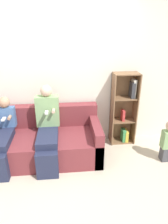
# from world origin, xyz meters

# --- Properties ---
(ground_plane) EXTENTS (14.00, 14.00, 0.00)m
(ground_plane) POSITION_xyz_m (0.00, 0.00, 0.00)
(ground_plane) COLOR beige
(back_wall) EXTENTS (10.00, 0.06, 2.55)m
(back_wall) POSITION_xyz_m (0.00, 1.06, 1.27)
(back_wall) COLOR silver
(back_wall) RESTS_ON ground_plane
(couch) EXTENTS (2.03, 0.93, 0.81)m
(couch) POSITION_xyz_m (-0.34, 0.57, 0.28)
(couch) COLOR maroon
(couch) RESTS_ON ground_plane
(adult_seated) EXTENTS (0.38, 0.84, 1.23)m
(adult_seated) POSITION_xyz_m (-0.18, 0.45, 0.62)
(adult_seated) COLOR #232842
(adult_seated) RESTS_ON ground_plane
(child_seated) EXTENTS (0.28, 0.86, 1.05)m
(child_seated) POSITION_xyz_m (-0.86, 0.40, 0.53)
(child_seated) COLOR #232842
(child_seated) RESTS_ON ground_plane
(bookshelf) EXTENTS (0.45, 0.28, 1.35)m
(bookshelf) POSITION_xyz_m (1.20, 0.91, 0.66)
(bookshelf) COLOR brown
(bookshelf) RESTS_ON ground_plane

